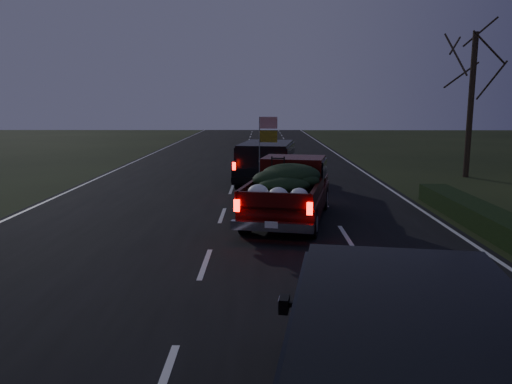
# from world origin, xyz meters

# --- Properties ---
(ground) EXTENTS (120.00, 120.00, 0.00)m
(ground) POSITION_xyz_m (0.00, 0.00, 0.00)
(ground) COLOR black
(ground) RESTS_ON ground
(road_asphalt) EXTENTS (14.00, 120.00, 0.02)m
(road_asphalt) POSITION_xyz_m (0.00, 0.00, 0.01)
(road_asphalt) COLOR black
(road_asphalt) RESTS_ON ground
(hedge_row) EXTENTS (1.00, 10.00, 0.60)m
(hedge_row) POSITION_xyz_m (7.80, 3.00, 0.30)
(hedge_row) COLOR black
(hedge_row) RESTS_ON ground
(bare_tree_far) EXTENTS (3.60, 3.60, 7.00)m
(bare_tree_far) POSITION_xyz_m (11.50, 14.00, 5.23)
(bare_tree_far) COLOR black
(bare_tree_far) RESTS_ON ground
(pickup_truck) EXTENTS (3.11, 5.76, 2.87)m
(pickup_truck) POSITION_xyz_m (2.14, 4.42, 1.07)
(pickup_truck) COLOR #3F0A08
(pickup_truck) RESTS_ON ground
(lead_suv) EXTENTS (2.97, 5.63, 1.54)m
(lead_suv) POSITION_xyz_m (1.51, 11.54, 1.17)
(lead_suv) COLOR black
(lead_suv) RESTS_ON ground
(rear_suv) EXTENTS (2.98, 5.53, 1.51)m
(rear_suv) POSITION_xyz_m (2.62, -6.74, 1.14)
(rear_suv) COLOR black
(rear_suv) RESTS_ON ground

